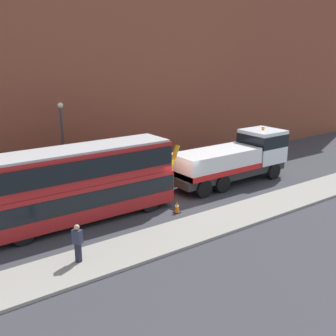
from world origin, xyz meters
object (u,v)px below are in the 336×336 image
Objects in this scene: recovery_tow_truck at (235,158)px; pedestrian_onlooker at (78,244)px; traffic_cone_near_bus at (177,207)px; street_lamp at (63,140)px; double_decker_bus at (76,182)px.

pedestrian_onlooker is at bearing -162.41° from recovery_tow_truck.
recovery_tow_truck is 14.08× the size of traffic_cone_near_bus.
recovery_tow_truck is 14.36m from pedestrian_onlooker.
street_lamp reaches higher than traffic_cone_near_bus.
street_lamp is at bearing 117.32° from traffic_cone_near_bus.
street_lamp reaches higher than pedestrian_onlooker.
recovery_tow_truck is at bearing -10.69° from pedestrian_onlooker.
traffic_cone_near_bus is (6.99, 2.19, -0.64)m from pedestrian_onlooker.
street_lamp is (3.31, 9.31, 2.49)m from pedestrian_onlooker.
recovery_tow_truck is 11.62m from street_lamp.
pedestrian_onlooker is (-13.67, -4.34, -0.77)m from recovery_tow_truck.
pedestrian_onlooker is (-1.94, -4.34, -1.25)m from double_decker_bus.
double_decker_bus is 5.81m from traffic_cone_near_bus.
recovery_tow_truck is 1.74× the size of street_lamp.
double_decker_bus is 15.35× the size of traffic_cone_near_bus.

